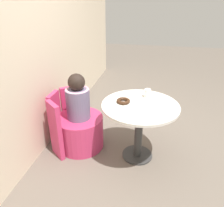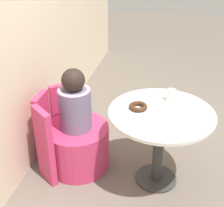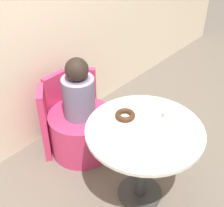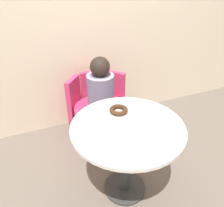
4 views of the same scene
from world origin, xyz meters
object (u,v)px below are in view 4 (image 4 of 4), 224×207
round_table (127,140)px  donut (119,110)px  child_figure (100,86)px  cup (157,118)px  tub_chair (102,123)px

round_table → donut: size_ratio=5.66×
round_table → child_figure: size_ratio=1.52×
child_figure → donut: bearing=-94.5°
round_table → cup: size_ratio=8.39×
round_table → child_figure: (0.05, 0.67, 0.10)m
child_figure → cup: bearing=-79.3°
donut → child_figure: bearing=85.5°
donut → cup: cup is taller
round_table → donut: donut is taller
donut → cup: (0.18, -0.23, 0.03)m
round_table → cup: 0.26m
tub_chair → donut: size_ratio=3.89×
tub_chair → child_figure: bearing=0.0°
tub_chair → donut: donut is taller
tub_chair → donut: bearing=-94.5°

